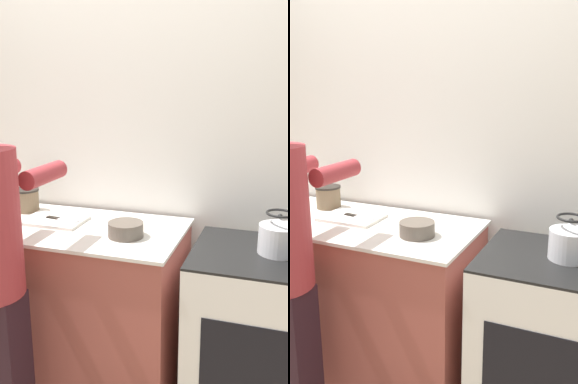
# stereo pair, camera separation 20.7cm
# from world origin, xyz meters

# --- Properties ---
(wall_back) EXTENTS (8.00, 0.05, 2.60)m
(wall_back) POSITION_xyz_m (0.00, 0.71, 1.30)
(wall_back) COLOR white
(wall_back) RESTS_ON ground_plane
(counter) EXTENTS (1.43, 0.67, 0.93)m
(counter) POSITION_xyz_m (-0.38, 0.32, 0.47)
(counter) COLOR #9E4C42
(counter) RESTS_ON ground_plane
(oven) EXTENTS (0.67, 0.60, 0.91)m
(oven) POSITION_xyz_m (0.74, 0.30, 0.46)
(oven) COLOR silver
(oven) RESTS_ON ground_plane
(cutting_board) EXTENTS (0.34, 0.24, 0.02)m
(cutting_board) POSITION_xyz_m (-0.40, 0.35, 0.94)
(cutting_board) COLOR silver
(cutting_board) RESTS_ON counter
(knife) EXTENTS (0.21, 0.06, 0.01)m
(knife) POSITION_xyz_m (-0.36, 0.35, 0.96)
(knife) COLOR silver
(knife) RESTS_ON cutting_board
(kettle) EXTENTS (0.19, 0.19, 0.20)m
(kettle) POSITION_xyz_m (0.81, 0.31, 1.00)
(kettle) COLOR silver
(kettle) RESTS_ON oven
(bowl_mixing) EXTENTS (0.18, 0.18, 0.08)m
(bowl_mixing) POSITION_xyz_m (0.06, 0.25, 0.97)
(bowl_mixing) COLOR brown
(bowl_mixing) RESTS_ON counter
(canister_jar) EXTENTS (0.16, 0.16, 0.14)m
(canister_jar) POSITION_xyz_m (-0.67, 0.49, 1.00)
(canister_jar) COLOR #756047
(canister_jar) RESTS_ON counter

